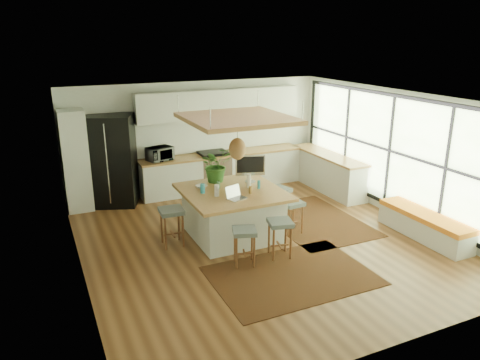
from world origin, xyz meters
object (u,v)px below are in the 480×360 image
stool_near_right (280,238)px  laptop (237,193)px  stool_near_left (244,246)px  microwave (160,152)px  monitor (250,170)px  island (232,213)px  stool_right_back (278,204)px  fridge (112,166)px  stool_right_front (292,216)px  island_plant (216,168)px  stool_left_side (172,227)px

stool_near_right → laptop: size_ratio=1.97×
stool_near_left → microwave: microwave is taller
stool_near_right → monitor: (0.15, 1.51, 0.83)m
island → stool_near_left: 1.23m
stool_near_left → laptop: laptop is taller
stool_near_right → laptop: laptop is taller
stool_right_back → monitor: (-0.65, 0.02, 0.83)m
fridge → laptop: size_ratio=5.97×
stool_near_right → microwave: size_ratio=1.19×
stool_near_right → stool_right_back: (0.80, 1.49, 0.00)m
stool_near_left → stool_right_front: bearing=29.7°
stool_right_front → microwave: size_ratio=1.16×
laptop → island_plant: size_ratio=0.49×
monitor → island_plant: size_ratio=0.85×
laptop → monitor: monitor is taller
stool_right_front → laptop: size_ratio=1.92×
stool_right_back → stool_left_side: stool_left_side is taller
stool_near_left → stool_right_front: stool_right_front is taller
stool_right_back → monitor: size_ratio=1.17×
monitor → stool_left_side: bearing=-153.9°
stool_left_side → stool_near_right: bearing=-38.0°
stool_right_front → monitor: bearing=127.9°
island → stool_near_left: size_ratio=2.80×
island_plant → microwave: bearing=106.2°
stool_right_front → stool_near_left: bearing=-150.3°
stool_near_left → stool_near_right: (0.70, 0.02, 0.00)m
monitor → microwave: monitor is taller
fridge → island: (1.79, -2.76, -0.46)m
island → stool_right_back: bearing=14.7°
laptop → stool_right_back: bearing=11.9°
fridge → stool_near_left: size_ratio=3.15×
fridge → monitor: size_ratio=3.43×
stool_near_left → stool_near_right: bearing=1.4°
stool_near_right → microwave: bearing=105.2°
island → stool_right_back: 1.24m
stool_near_right → laptop: (-0.51, 0.71, 0.70)m
stool_left_side → laptop: size_ratio=2.08×
fridge → microwave: (1.12, -0.02, 0.20)m
laptop → microwave: size_ratio=0.60×
stool_near_right → island_plant: 2.07m
fridge → stool_right_back: bearing=-18.1°
stool_near_left → stool_right_back: bearing=45.1°
stool_right_back → stool_left_side: (-2.39, -0.24, 0.00)m
stool_left_side → fridge: bearing=102.5°
stool_near_right → fridge: bearing=119.1°
stool_right_back → microwave: microwave is taller
island → laptop: size_ratio=5.30×
stool_left_side → monitor: monitor is taller
fridge → microwave: 1.14m
stool_near_left → island_plant: 2.05m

